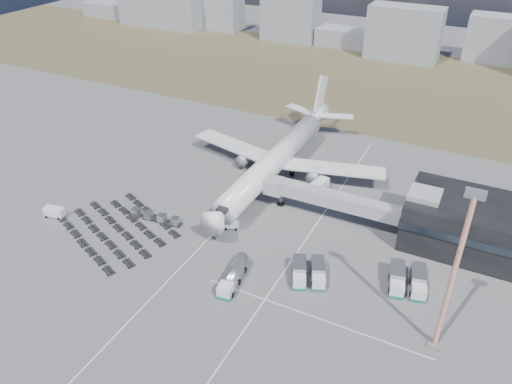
% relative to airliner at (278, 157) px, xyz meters
% --- Properties ---
extents(ground, '(420.00, 420.00, 0.00)m').
position_rel_airliner_xyz_m(ground, '(0.00, -32.38, -5.29)').
color(ground, '#565659').
rests_on(ground, ground).
extents(grass_strip, '(420.00, 90.00, 0.01)m').
position_rel_airliner_xyz_m(grass_strip, '(0.00, 77.62, -5.29)').
color(grass_strip, '#4B492D').
rests_on(grass_strip, ground).
extents(lane_markings, '(47.12, 110.00, 0.01)m').
position_rel_airliner_xyz_m(lane_markings, '(9.77, -29.38, -5.29)').
color(lane_markings, silver).
rests_on(lane_markings, ground).
extents(terminal, '(30.40, 16.40, 11.00)m').
position_rel_airliner_xyz_m(terminal, '(47.77, -8.41, -0.04)').
color(terminal, black).
rests_on(terminal, ground).
extents(jet_bridge, '(30.30, 3.80, 7.05)m').
position_rel_airliner_xyz_m(jet_bridge, '(15.90, -11.95, -0.24)').
color(jet_bridge, '#939399').
rests_on(jet_bridge, ground).
extents(airliner, '(51.59, 64.53, 17.62)m').
position_rel_airliner_xyz_m(airliner, '(0.00, 0.00, 0.00)').
color(airliner, silver).
rests_on(airliner, ground).
extents(skyline, '(309.83, 26.00, 24.24)m').
position_rel_airliner_xyz_m(skyline, '(-4.54, 116.80, 4.19)').
color(skyline, gray).
rests_on(skyline, ground).
extents(fuel_tanker, '(3.97, 10.38, 3.27)m').
position_rel_airliner_xyz_m(fuel_tanker, '(8.95, -39.02, -3.66)').
color(fuel_tanker, silver).
rests_on(fuel_tanker, ground).
extents(pushback_tug, '(3.48, 2.83, 1.40)m').
position_rel_airliner_xyz_m(pushback_tug, '(0.45, -24.38, -4.59)').
color(pushback_tug, silver).
rests_on(pushback_tug, ground).
extents(utility_van, '(4.64, 2.79, 2.31)m').
position_rel_airliner_xyz_m(utility_van, '(-35.98, -37.96, -4.14)').
color(utility_van, silver).
rests_on(utility_van, ground).
extents(catering_truck, '(3.68, 6.57, 2.84)m').
position_rel_airliner_xyz_m(catering_truck, '(11.81, -2.96, -3.84)').
color(catering_truck, silver).
rests_on(catering_truck, ground).
extents(service_trucks_near, '(8.11, 8.73, 2.83)m').
position_rel_airliner_xyz_m(service_trucks_near, '(20.77, -31.91, -3.76)').
color(service_trucks_near, silver).
rests_on(service_trucks_near, ground).
extents(service_trucks_far, '(7.84, 8.76, 3.03)m').
position_rel_airliner_xyz_m(service_trucks_far, '(37.39, -26.06, -3.65)').
color(service_trucks_far, silver).
rests_on(service_trucks_far, ground).
extents(uld_row, '(12.51, 2.83, 1.72)m').
position_rel_airliner_xyz_m(uld_row, '(-15.48, -29.34, -4.26)').
color(uld_row, black).
rests_on(uld_row, ground).
extents(baggage_dollies, '(29.21, 25.42, 0.68)m').
position_rel_airliner_xyz_m(baggage_dollies, '(-20.77, -35.62, -4.95)').
color(baggage_dollies, black).
rests_on(baggage_dollies, ground).
extents(floodlight_mast, '(2.68, 2.22, 28.76)m').
position_rel_airliner_xyz_m(floodlight_mast, '(44.28, -37.37, 9.12)').
color(floodlight_mast, '#D54E22').
rests_on(floodlight_mast, ground).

